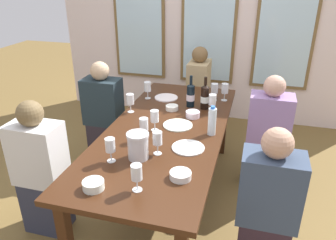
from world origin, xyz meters
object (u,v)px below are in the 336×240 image
white_plate_2 (188,148)px  wine_glass_5 (130,100)px  wine_glass_0 (110,146)px  wine_glass_6 (148,87)px  wine_glass_3 (225,89)px  wine_glass_9 (144,125)px  dining_table (166,136)px  seated_person_3 (267,136)px  wine_glass_2 (215,89)px  seated_person_2 (104,116)px  tasting_bowl_1 (193,114)px  tasting_bowl_0 (180,175)px  water_bottle (212,121)px  white_plate_0 (166,98)px  seated_person_4 (198,94)px  wine_bottle_0 (205,97)px  seated_person_1 (267,210)px  wine_glass_7 (157,139)px  metal_pitcher (138,146)px  wine_glass_8 (137,173)px  tasting_bowl_2 (172,108)px  white_plate_1 (178,125)px  tasting_bowl_3 (93,185)px  wine_glass_4 (155,117)px  wine_bottle_1 (191,95)px  wine_glass_1 (212,100)px

white_plate_2 → wine_glass_5: 0.84m
wine_glass_0 → wine_glass_6: bearing=96.9°
wine_glass_3 → wine_glass_9: 1.11m
dining_table → seated_person_3: seated_person_3 is taller
wine_glass_2 → seated_person_2: size_ratio=0.16×
dining_table → tasting_bowl_1: size_ratio=17.67×
wine_glass_9 → wine_glass_2: bearing=67.4°
tasting_bowl_0 → water_bottle: water_bottle is taller
white_plate_0 → tasting_bowl_0: tasting_bowl_0 is taller
seated_person_4 → wine_glass_0: bearing=-96.2°
dining_table → wine_bottle_0: size_ratio=7.14×
wine_glass_5 → seated_person_1: size_ratio=0.16×
dining_table → wine_glass_7: bearing=-82.7°
tasting_bowl_0 → wine_glass_5: 1.13m
white_plate_2 → water_bottle: size_ratio=1.00×
wine_glass_5 → wine_glass_6: same height
seated_person_2 → metal_pitcher: bearing=-52.8°
white_plate_0 → wine_glass_6: bearing=-162.0°
water_bottle → wine_glass_8: bearing=-110.4°
tasting_bowl_2 → wine_glass_5: 0.39m
wine_glass_0 → wine_glass_6: size_ratio=1.00×
dining_table → wine_glass_2: wine_glass_2 is taller
white_plate_1 → white_plate_2: same height
seated_person_4 → white_plate_1: bearing=-86.7°
seated_person_3 → water_bottle: bearing=-131.6°
white_plate_1 → metal_pitcher: metal_pitcher is taller
tasting_bowl_3 → wine_glass_4: (0.12, 0.84, 0.09)m
tasting_bowl_3 → wine_glass_9: wine_glass_9 is taller
tasting_bowl_0 → wine_glass_6: bearing=117.0°
tasting_bowl_1 → seated_person_1: (0.67, -0.83, -0.24)m
tasting_bowl_1 → tasting_bowl_2: size_ratio=1.06×
white_plate_0 → white_plate_2: (0.44, -0.94, 0.00)m
wine_glass_2 → wine_glass_3: 0.10m
dining_table → wine_glass_9: bearing=-116.3°
wine_glass_2 → wine_glass_6: size_ratio=1.00×
wine_glass_9 → wine_bottle_0: bearing=64.6°
tasting_bowl_3 → wine_glass_8: 0.28m
white_plate_2 → seated_person_3: bearing=53.2°
wine_bottle_1 → tasting_bowl_3: size_ratio=2.32×
wine_bottle_0 → wine_glass_7: size_ratio=1.78×
tasting_bowl_3 → seated_person_3: (1.03, 1.41, -0.24)m
white_plate_2 → metal_pitcher: size_ratio=1.27×
tasting_bowl_3 → seated_person_1: seated_person_1 is taller
wine_glass_7 → seated_person_3: size_ratio=0.16×
white_plate_1 → seated_person_1: 1.00m
seated_person_4 → wine_glass_1: bearing=-73.1°
metal_pitcher → wine_glass_5: 0.82m
wine_glass_2 → seated_person_1: bearing=-67.1°
water_bottle → white_plate_0: bearing=130.0°
wine_glass_5 → wine_glass_7: same height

